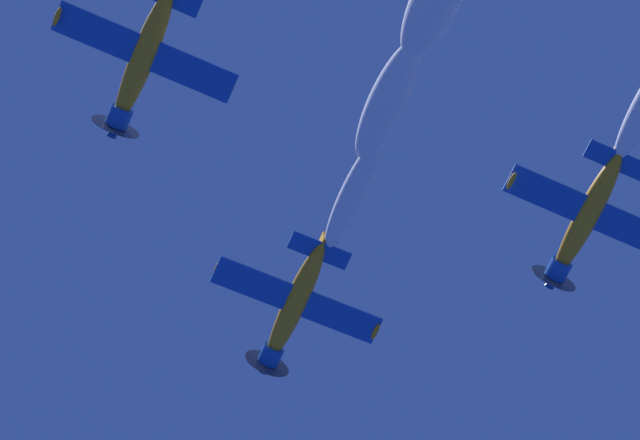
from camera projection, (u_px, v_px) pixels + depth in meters
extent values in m
ellipsoid|color=orange|center=(295.00, 302.00, 65.20)|extent=(5.71, 3.69, 0.96)
cylinder|color=#194CB2|center=(271.00, 355.00, 66.10)|extent=(1.16, 1.22, 0.96)
cone|color=#194CB2|center=(266.00, 366.00, 66.29)|extent=(0.77, 0.70, 0.46)
cylinder|color=#3F3F47|center=(267.00, 363.00, 66.25)|extent=(1.01, 1.87, 2.09)
cube|color=#194CB2|center=(297.00, 300.00, 65.00)|extent=(4.68, 7.26, 0.22)
ellipsoid|color=orange|center=(217.00, 269.00, 64.50)|extent=(0.82, 0.58, 0.23)
ellipsoid|color=orange|center=(376.00, 332.00, 65.51)|extent=(0.82, 0.58, 0.23)
cube|color=#194CB2|center=(319.00, 250.00, 64.39)|extent=(1.99, 2.76, 0.13)
cube|color=orange|center=(320.00, 245.00, 64.79)|extent=(0.93, 0.58, 1.00)
ellipsoid|color=#1E232D|center=(293.00, 304.00, 65.64)|extent=(1.49, 1.20, 0.59)
ellipsoid|color=orange|center=(144.00, 56.00, 60.36)|extent=(5.75, 3.68, 1.26)
cylinder|color=#194CB2|center=(119.00, 117.00, 61.13)|extent=(1.22, 1.21, 1.01)
cone|color=#194CB2|center=(114.00, 130.00, 61.30)|extent=(0.79, 0.69, 0.49)
cylinder|color=#3F3F47|center=(115.00, 127.00, 61.26)|extent=(1.13, 1.84, 2.13)
cube|color=#194CB2|center=(145.00, 52.00, 60.16)|extent=(4.68, 7.26, 0.43)
ellipsoid|color=orange|center=(57.00, 17.00, 59.52)|extent=(0.83, 0.57, 0.27)
ellipsoid|color=orange|center=(231.00, 87.00, 60.81)|extent=(0.83, 0.57, 0.27)
ellipsoid|color=#1E232D|center=(142.00, 60.00, 60.78)|extent=(1.52, 1.19, 0.67)
ellipsoid|color=orange|center=(588.00, 215.00, 63.48)|extent=(5.72, 3.72, 0.97)
cylinder|color=#194CB2|center=(558.00, 269.00, 64.42)|extent=(1.18, 1.25, 0.99)
cone|color=#194CB2|center=(552.00, 281.00, 64.62)|extent=(0.77, 0.71, 0.47)
cylinder|color=#3F3F47|center=(554.00, 278.00, 64.57)|extent=(1.04, 1.93, 2.17)
cube|color=#194CB2|center=(590.00, 212.00, 63.29)|extent=(4.68, 7.26, 0.52)
ellipsoid|color=orange|center=(511.00, 181.00, 62.57)|extent=(0.82, 0.58, 0.23)
cube|color=#194CB2|center=(616.00, 160.00, 62.63)|extent=(1.99, 2.76, 0.23)
cube|color=orange|center=(614.00, 155.00, 63.03)|extent=(0.94, 0.61, 1.00)
ellipsoid|color=#1E232D|center=(583.00, 217.00, 63.92)|extent=(1.50, 1.22, 0.61)
ellipsoid|color=white|center=(353.00, 194.00, 63.55)|extent=(5.47, 3.63, 1.27)
ellipsoid|color=white|center=(388.00, 100.00, 62.17)|extent=(5.69, 4.02, 1.71)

